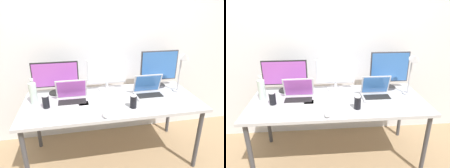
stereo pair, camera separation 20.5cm
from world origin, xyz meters
The scene contains 14 objects.
ground_plane centered at (0.00, 0.00, 0.00)m, with size 16.00×16.00×0.00m, color #9E7F5B.
wall_back centered at (0.00, 0.59, 1.30)m, with size 7.00×0.08×2.60m, color silver.
work_desk centered at (0.00, 0.00, 0.68)m, with size 1.84×0.79×0.74m.
monitor_left centered at (-0.58, 0.29, 0.94)m, with size 0.50×0.18×0.37m.
monitor_center centered at (-0.01, 0.30, 0.93)m, with size 0.45×0.21×0.37m.
monitor_right centered at (0.63, 0.28, 0.98)m, with size 0.46×0.19×0.44m.
laptop_silver centered at (-0.41, 0.03, 0.79)m, with size 0.32×0.23×0.23m.
laptop_secondary centered at (0.42, 0.03, 0.80)m, with size 0.31×0.23×0.24m.
keyboard_main centered at (-0.14, -0.08, 0.75)m, with size 0.43×0.13×0.02m, color white.
mouse_by_keyboard centered at (-0.12, -0.32, 0.76)m, with size 0.06×0.11×0.04m, color silver.
water_bottle centered at (-0.79, 0.07, 0.86)m, with size 0.08×0.08×0.27m.
soda_can_near_keyboard centered at (0.17, -0.21, 0.80)m, with size 0.07×0.07×0.13m.
soda_can_by_laptop centered at (-0.66, -0.05, 0.80)m, with size 0.07×0.07×0.13m.
desk_lamp centered at (0.80, 0.04, 1.08)m, with size 0.11×0.18×0.49m.
Camera 2 is at (-0.16, -1.90, 1.68)m, focal length 32.00 mm.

